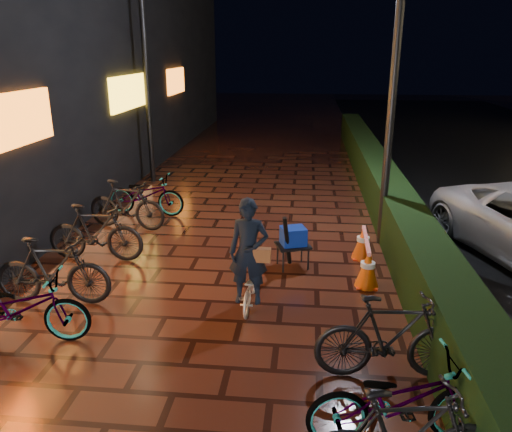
# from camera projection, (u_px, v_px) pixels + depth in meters

# --- Properties ---
(ground) EXTENTS (80.00, 80.00, 0.00)m
(ground) POSITION_uv_depth(u_px,v_px,m) (173.00, 395.00, 5.67)
(ground) COLOR #381911
(ground) RESTS_ON ground
(hedge) EXTENTS (0.70, 20.00, 1.00)m
(hedge) POSITION_uv_depth(u_px,v_px,m) (379.00, 182.00, 12.73)
(hedge) COLOR black
(hedge) RESTS_ON ground
(lamp_post_hedge) EXTENTS (0.54, 0.26, 5.71)m
(lamp_post_hedge) POSITION_uv_depth(u_px,v_px,m) (394.00, 83.00, 9.11)
(lamp_post_hedge) COLOR black
(lamp_post_hedge) RESTS_ON ground
(lamp_post_sf) EXTENTS (0.55, 0.22, 5.72)m
(lamp_post_sf) POSITION_uv_depth(u_px,v_px,m) (146.00, 71.00, 13.79)
(lamp_post_sf) COLOR black
(lamp_post_sf) RESTS_ON ground
(cyclist) EXTENTS (0.63, 1.21, 1.72)m
(cyclist) POSITION_uv_depth(u_px,v_px,m) (249.00, 268.00, 7.41)
(cyclist) COLOR silver
(cyclist) RESTS_ON ground
(traffic_barrier) EXTENTS (0.44, 1.56, 0.63)m
(traffic_barrier) POSITION_uv_depth(u_px,v_px,m) (365.00, 255.00, 8.71)
(traffic_barrier) COLOR orange
(traffic_barrier) RESTS_ON ground
(cart_assembly) EXTENTS (0.69, 0.74, 1.08)m
(cart_assembly) POSITION_uv_depth(u_px,v_px,m) (293.00, 239.00, 8.79)
(cart_assembly) COLOR black
(cart_assembly) RESTS_ON ground
(parked_bikes_storefront) EXTENTS (2.02, 6.22, 1.07)m
(parked_bikes_storefront) POSITION_uv_depth(u_px,v_px,m) (98.00, 234.00, 9.13)
(parked_bikes_storefront) COLOR black
(parked_bikes_storefront) RESTS_ON ground
(parked_bikes_hedge) EXTENTS (1.97, 2.36, 1.07)m
(parked_bikes_hedge) POSITION_uv_depth(u_px,v_px,m) (398.00, 388.00, 4.97)
(parked_bikes_hedge) COLOR black
(parked_bikes_hedge) RESTS_ON ground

